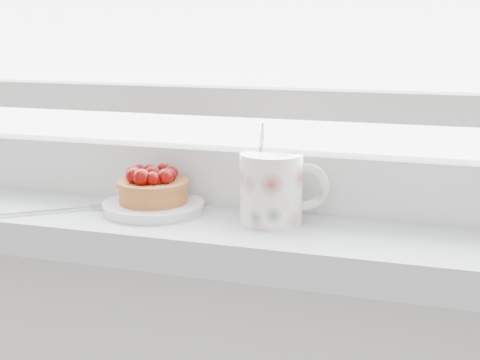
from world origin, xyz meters
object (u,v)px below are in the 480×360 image
at_px(raspberry_tart, 153,186).
at_px(floral_mug, 274,187).
at_px(saucer, 154,207).
at_px(fork, 64,210).

distance_m(raspberry_tart, floral_mug, 0.15).
xyz_separation_m(saucer, fork, (-0.10, -0.03, -0.00)).
bearing_deg(raspberry_tart, floral_mug, -0.22).
height_order(raspberry_tart, fork, raspberry_tart).
height_order(saucer, floral_mug, floral_mug).
relative_size(floral_mug, fork, 0.77).
height_order(saucer, raspberry_tart, raspberry_tart).
relative_size(saucer, fork, 0.82).
relative_size(saucer, floral_mug, 1.06).
bearing_deg(raspberry_tart, saucer, 41.19).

